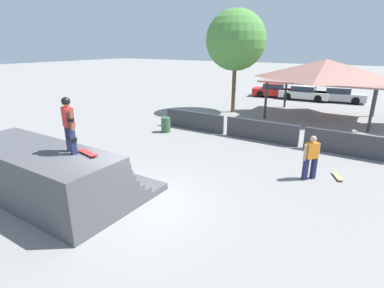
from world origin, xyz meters
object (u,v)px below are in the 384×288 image
(skater_on_deck, at_px, (68,121))
(parked_car_silver, at_px, (339,95))
(parked_car_red, at_px, (274,90))
(tree_far_back, at_px, (236,40))
(trash_bin, at_px, (166,125))
(skateboard_on_deck, at_px, (88,153))
(bystander_walking, at_px, (311,155))
(parked_car_white, at_px, (304,93))
(skateboard_on_ground, at_px, (338,177))

(skater_on_deck, distance_m, parked_car_silver, 24.21)
(parked_car_red, bearing_deg, tree_far_back, -103.73)
(tree_far_back, distance_m, parked_car_red, 9.54)
(parked_car_red, distance_m, parked_car_silver, 5.64)
(trash_bin, bearing_deg, skateboard_on_deck, -67.45)
(bystander_walking, relative_size, trash_bin, 1.97)
(skateboard_on_deck, bearing_deg, trash_bin, 123.34)
(skater_on_deck, bearing_deg, parked_car_red, 112.18)
(trash_bin, distance_m, parked_car_silver, 17.17)
(skateboard_on_deck, relative_size, parked_car_silver, 0.20)
(skater_on_deck, xyz_separation_m, parked_car_red, (-1.45, 23.51, -2.07))
(skater_on_deck, bearing_deg, parked_car_silver, 98.66)
(skateboard_on_deck, bearing_deg, skater_on_deck, -156.86)
(tree_far_back, distance_m, parked_car_white, 9.91)
(skateboard_on_ground, xyz_separation_m, parked_car_white, (-5.13, 16.84, 0.54))
(tree_far_back, xyz_separation_m, trash_bin, (-0.89, -7.03, -4.63))
(skateboard_on_deck, bearing_deg, parked_car_white, 98.80)
(parked_car_white, relative_size, parked_car_silver, 1.00)
(bystander_walking, height_order, trash_bin, bystander_walking)
(bystander_walking, distance_m, parked_car_white, 18.00)
(trash_bin, bearing_deg, parked_car_red, 85.26)
(skateboard_on_ground, distance_m, parked_car_white, 17.61)
(bystander_walking, height_order, parked_car_white, bystander_walking)
(bystander_walking, xyz_separation_m, skateboard_on_ground, (0.91, 0.66, -0.87))
(skateboard_on_deck, distance_m, tree_far_back, 15.49)
(skater_on_deck, xyz_separation_m, parked_car_silver, (4.18, 23.76, -2.07))
(skateboard_on_deck, distance_m, skateboard_on_ground, 8.88)
(skater_on_deck, distance_m, bystander_walking, 8.26)
(skateboard_on_deck, xyz_separation_m, parked_car_red, (-2.01, 23.38, -1.19))
(skateboard_on_ground, relative_size, trash_bin, 0.97)
(parked_car_red, xyz_separation_m, parked_car_white, (2.82, -0.17, 0.00))
(parked_car_silver, bearing_deg, skater_on_deck, -107.94)
(bystander_walking, bearing_deg, skateboard_on_deck, -2.05)
(parked_car_red, bearing_deg, skater_on_deck, -97.54)
(skater_on_deck, bearing_deg, skateboard_on_deck, 30.98)
(parked_car_red, bearing_deg, skateboard_on_deck, -96.18)
(parked_car_red, bearing_deg, bystander_walking, -79.38)
(parked_car_white, bearing_deg, parked_car_red, 174.42)
(parked_car_red, xyz_separation_m, parked_car_silver, (5.63, 0.25, 0.00))
(trash_bin, relative_size, parked_car_silver, 0.20)
(skateboard_on_ground, height_order, parked_car_silver, parked_car_silver)
(skater_on_deck, height_order, parked_car_red, skater_on_deck)
(tree_far_back, height_order, trash_bin, tree_far_back)
(skateboard_on_deck, distance_m, parked_car_silver, 23.94)
(trash_bin, height_order, parked_car_red, parked_car_red)
(skateboard_on_deck, xyz_separation_m, parked_car_white, (0.81, 23.21, -1.19))
(bystander_walking, bearing_deg, trash_bin, -65.58)
(tree_far_back, relative_size, parked_car_red, 1.67)
(skateboard_on_deck, height_order, skateboard_on_ground, skateboard_on_deck)
(skateboard_on_ground, bearing_deg, parked_car_silver, 161.86)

